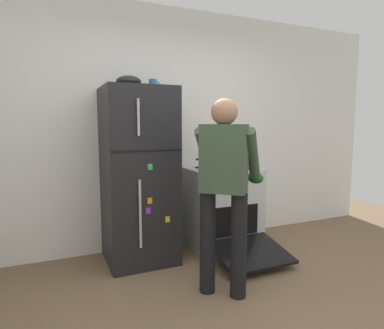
% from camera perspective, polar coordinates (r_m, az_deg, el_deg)
% --- Properties ---
extents(kitchen_wall_back, '(6.00, 0.10, 2.70)m').
position_cam_1_polar(kitchen_wall_back, '(3.84, -4.82, 6.16)').
color(kitchen_wall_back, white).
rests_on(kitchen_wall_back, ground).
extents(refrigerator, '(0.68, 0.72, 1.76)m').
position_cam_1_polar(refrigerator, '(3.40, -9.22, -1.93)').
color(refrigerator, black).
rests_on(refrigerator, ground).
extents(stove_range, '(0.76, 1.21, 0.91)m').
position_cam_1_polar(stove_range, '(3.82, 5.29, -7.55)').
color(stove_range, silver).
rests_on(stove_range, ground).
extents(person_cook, '(0.66, 0.69, 1.60)m').
position_cam_1_polar(person_cook, '(2.67, 5.65, -2.66)').
color(person_cook, black).
rests_on(person_cook, ground).
extents(red_pot, '(0.37, 0.27, 0.13)m').
position_cam_1_polar(red_pot, '(3.62, 3.42, 0.27)').
color(red_pot, orange).
rests_on(red_pot, stove_range).
extents(coffee_mug, '(0.11, 0.08, 0.10)m').
position_cam_1_polar(coffee_mug, '(3.48, -6.74, 13.65)').
color(coffee_mug, '#2D6093').
rests_on(coffee_mug, refrigerator).
extents(pepper_mill, '(0.05, 0.05, 0.15)m').
position_cam_1_polar(pepper_mill, '(4.06, 7.58, 1.04)').
color(pepper_mill, brown).
rests_on(pepper_mill, stove_range).
extents(mixing_bowl, '(0.24, 0.24, 0.11)m').
position_cam_1_polar(mixing_bowl, '(3.37, -10.89, 13.93)').
color(mixing_bowl, black).
rests_on(mixing_bowl, refrigerator).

